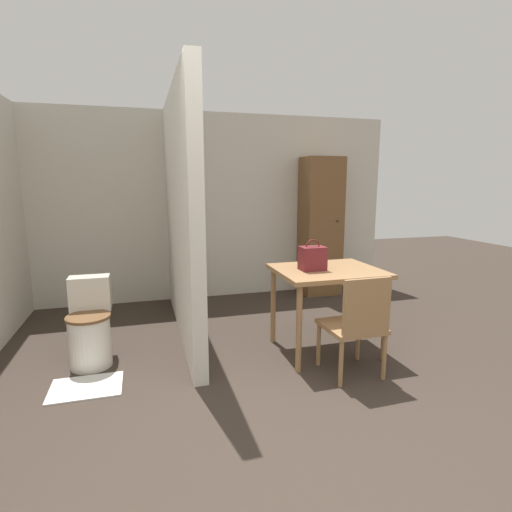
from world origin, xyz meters
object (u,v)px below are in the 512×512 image
Objects in this scene: handbag at (312,258)px; wooden_chair at (357,323)px; wooden_cabinet at (320,227)px; dining_table at (327,279)px; toilet at (90,328)px.

wooden_chair is at bearing -73.67° from handbag.
dining_table is at bearing -113.14° from wooden_cabinet.
toilet is (-2.12, 0.32, -0.37)m from dining_table.
wooden_cabinet is (2.93, 1.57, 0.64)m from toilet.
handbag is at bearing -179.29° from dining_table.
wooden_chair is (0.00, -0.54, -0.23)m from dining_table.
handbag is 2.13m from wooden_cabinet.
toilet is (-2.12, 0.87, -0.14)m from wooden_chair.
toilet is 2.07m from handbag.
toilet is at bearing 171.29° from dining_table.
wooden_chair is 3.06× the size of handbag.
wooden_chair is 0.72m from handbag.
wooden_cabinet is at bearing 70.46° from wooden_chair.
handbag is (-0.16, 0.54, 0.44)m from wooden_chair.
wooden_chair is at bearing -22.28° from toilet.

